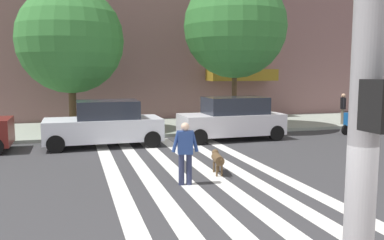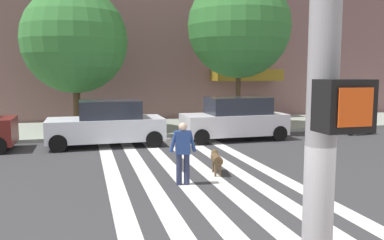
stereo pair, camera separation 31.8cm
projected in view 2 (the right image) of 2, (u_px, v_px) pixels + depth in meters
The scene contains 11 objects.
ground_plane at pixel (163, 184), 10.54m from camera, with size 160.00×160.00×0.00m, color #353538.
sidewalk_far at pixel (124, 128), 20.57m from camera, with size 80.00×6.00×0.15m, color #959E91.
crosswalk_stripes at pixel (201, 181), 10.81m from camera, with size 4.95×14.34×0.01m.
parked_car_behind_first at pixel (107, 124), 15.98m from camera, with size 4.52×2.05×1.81m.
parked_car_third_in_line at pixel (235, 119), 17.38m from camera, with size 4.47×2.00×1.85m.
parked_scooter at pixel (360, 125), 18.80m from camera, with size 1.63×0.53×1.11m.
street_tree_nearest at pixel (75, 41), 18.65m from camera, with size 4.90×4.90×6.69m.
street_tree_middle at pixel (239, 27), 19.64m from camera, with size 5.04×5.04×7.51m.
pedestrian_dog_walker at pixel (183, 150), 10.40m from camera, with size 0.71×0.30×1.64m.
dog_on_leash at pixel (216, 159), 11.56m from camera, with size 0.37×1.09×0.65m.
pedestrian_bystander at pixel (348, 107), 21.27m from camera, with size 0.42×0.66×1.64m.
Camera 2 is at (-1.92, -2.64, 2.93)m, focal length 37.63 mm.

